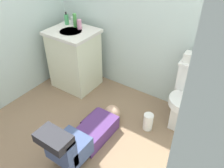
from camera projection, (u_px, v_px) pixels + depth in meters
name	position (u px, v px, depth m)	size (l,w,h in m)	color
ground_plane	(84.00, 139.00, 2.58)	(2.87, 3.19, 0.04)	#84694F
wall_back	(141.00, 2.00, 2.63)	(2.53, 0.08, 2.40)	silver
toilet	(188.00, 98.00, 2.55)	(0.36, 0.46, 0.75)	silver
vanity_cabinet	(75.00, 59.00, 3.16)	(0.60, 0.52, 0.82)	beige
faucet	(79.00, 23.00, 2.99)	(0.02, 0.02, 0.10)	silver
person_plumber	(84.00, 135.00, 2.36)	(0.39, 1.06, 0.52)	#512D6B
tissue_box	(195.00, 59.00, 2.38)	(0.22, 0.11, 0.10)	silver
soap_dispenser	(67.00, 19.00, 3.05)	(0.06, 0.06, 0.17)	#469F5E
bottle_white	(73.00, 21.00, 3.05)	(0.06, 0.06, 0.10)	silver
bottle_green	(75.00, 21.00, 2.96)	(0.05, 0.05, 0.17)	#499D46
bottle_pink	(79.00, 24.00, 2.93)	(0.06, 0.06, 0.12)	pink
paper_towel_roll	(148.00, 122.00, 2.63)	(0.11, 0.11, 0.20)	white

